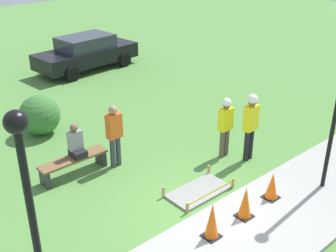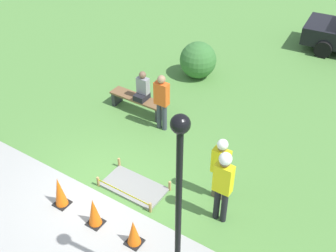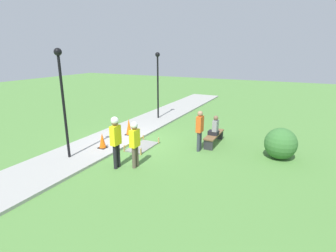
% 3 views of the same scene
% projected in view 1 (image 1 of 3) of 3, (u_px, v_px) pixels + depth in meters
% --- Properties ---
extents(ground_plane, '(60.00, 60.00, 0.00)m').
position_uv_depth(ground_plane, '(204.00, 212.00, 9.49)').
color(ground_plane, '#51843D').
extents(sidewalk, '(28.00, 2.45, 0.10)m').
position_uv_depth(sidewalk, '(246.00, 238.00, 8.63)').
color(sidewalk, '#9E9E99').
rests_on(sidewalk, ground_plane).
extents(wet_concrete_patch, '(1.59, 0.87, 0.28)m').
position_uv_depth(wet_concrete_patch, '(199.00, 191.00, 10.19)').
color(wet_concrete_patch, gray).
rests_on(wet_concrete_patch, ground_plane).
extents(traffic_cone_near_patch, '(0.34, 0.34, 0.81)m').
position_uv_depth(traffic_cone_near_patch, '(212.00, 221.00, 8.43)').
color(traffic_cone_near_patch, black).
rests_on(traffic_cone_near_patch, sidewalk).
extents(traffic_cone_far_patch, '(0.34, 0.34, 0.74)m').
position_uv_depth(traffic_cone_far_patch, '(245.00, 202.00, 9.05)').
color(traffic_cone_far_patch, black).
rests_on(traffic_cone_far_patch, sidewalk).
extents(traffic_cone_sidewalk_edge, '(0.34, 0.34, 0.66)m').
position_uv_depth(traffic_cone_sidewalk_edge, '(272.00, 186.00, 9.70)').
color(traffic_cone_sidewalk_edge, black).
rests_on(traffic_cone_sidewalk_edge, sidewalk).
extents(park_bench, '(1.83, 0.44, 0.49)m').
position_uv_depth(park_bench, '(74.00, 163.00, 10.80)').
color(park_bench, '#2D2D33').
rests_on(park_bench, ground_plane).
extents(person_seated_on_bench, '(0.36, 0.44, 0.89)m').
position_uv_depth(person_seated_on_bench, '(76.00, 143.00, 10.72)').
color(person_seated_on_bench, black).
rests_on(person_seated_on_bench, park_bench).
extents(worker_supervisor, '(0.40, 0.28, 1.92)m').
position_uv_depth(worker_supervisor, '(251.00, 121.00, 11.18)').
color(worker_supervisor, black).
rests_on(worker_supervisor, ground_plane).
extents(worker_assistant, '(0.40, 0.25, 1.73)m').
position_uv_depth(worker_assistant, '(226.00, 122.00, 11.44)').
color(worker_assistant, brown).
rests_on(worker_assistant, ground_plane).
extents(bystander_in_orange_shirt, '(0.40, 0.23, 1.74)m').
position_uv_depth(bystander_in_orange_shirt, '(114.00, 132.00, 10.95)').
color(bystander_in_orange_shirt, '#383D47').
rests_on(bystander_in_orange_shirt, ground_plane).
extents(lamppost_far, '(0.28, 0.28, 3.95)m').
position_uv_depth(lamppost_far, '(32.00, 214.00, 5.09)').
color(lamppost_far, black).
rests_on(lamppost_far, sidewalk).
extents(parked_car_black, '(4.78, 2.32, 1.52)m').
position_uv_depth(parked_car_black, '(86.00, 52.00, 18.74)').
color(parked_car_black, black).
rests_on(parked_car_black, ground_plane).
extents(shrub_rounded_near, '(1.24, 1.24, 1.24)m').
position_uv_depth(shrub_rounded_near, '(40.00, 115.00, 12.88)').
color(shrub_rounded_near, '#387033').
rests_on(shrub_rounded_near, ground_plane).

